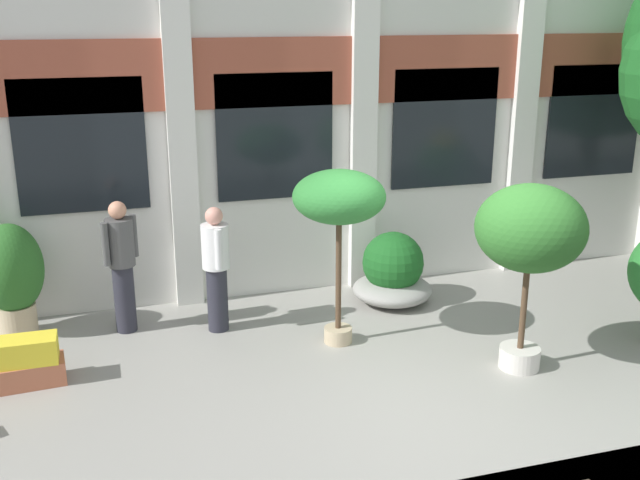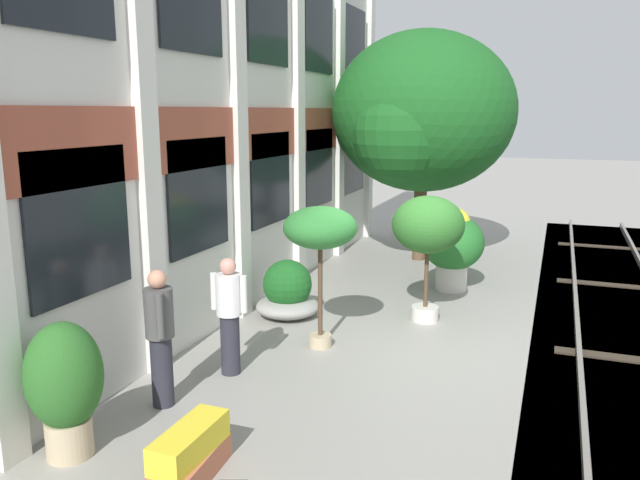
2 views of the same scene
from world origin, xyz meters
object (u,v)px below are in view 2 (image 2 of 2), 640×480
potted_plant_wide_bowl (288,293)px  potted_plant_ribbed_drum (65,383)px  broadleaf_tree (423,116)px  potted_plant_glazed_jar (453,243)px  potted_plant_square_trough (190,455)px  resident_watching_tracks (229,313)px  potted_plant_terracotta_small (428,228)px  potted_plant_tall_urn (320,231)px  resident_by_doorway (160,334)px

potted_plant_wide_bowl → potted_plant_ribbed_drum: potted_plant_ribbed_drum is taller
broadleaf_tree → potted_plant_glazed_jar: (-2.33, -1.15, -2.41)m
potted_plant_square_trough → resident_watching_tracks: size_ratio=0.67×
potted_plant_terracotta_small → resident_watching_tracks: potted_plant_terracotta_small is taller
potted_plant_wide_bowl → resident_watching_tracks: (-2.47, -0.25, 0.45)m
broadleaf_tree → resident_watching_tracks: size_ratio=3.29×
potted_plant_tall_urn → resident_by_doorway: bearing=156.1°
potted_plant_glazed_jar → potted_plant_ribbed_drum: bearing=160.5°
potted_plant_glazed_jar → potted_plant_terracotta_small: bearing=176.9°
potted_plant_square_trough → potted_plant_ribbed_drum: size_ratio=0.75×
broadleaf_tree → potted_plant_tall_urn: (-6.11, 0.19, -1.59)m
potted_plant_glazed_jar → resident_by_doorway: 6.70m
potted_plant_tall_urn → broadleaf_tree: bearing=-1.8°
potted_plant_ribbed_drum → broadleaf_tree: bearing=-8.7°
broadleaf_tree → potted_plant_tall_urn: bearing=178.2°
potted_plant_ribbed_drum → potted_plant_wide_bowl: bearing=-3.5°
potted_plant_ribbed_drum → potted_plant_tall_urn: (3.76, -1.33, 0.97)m
potted_plant_glazed_jar → resident_watching_tracks: size_ratio=1.03×
broadleaf_tree → resident_by_doorway: broadleaf_tree is taller
potted_plant_square_trough → potted_plant_terracotta_small: (5.46, -1.16, 1.34)m
potted_plant_tall_urn → resident_by_doorway: (-2.46, 1.09, -0.87)m
broadleaf_tree → resident_watching_tracks: bearing=172.5°
resident_by_doorway → potted_plant_glazed_jar: bearing=30.9°
broadleaf_tree → potted_plant_square_trough: size_ratio=4.88×
potted_plant_ribbed_drum → potted_plant_terracotta_small: (5.53, -2.56, 0.79)m
potted_plant_ribbed_drum → potted_plant_glazed_jar: bearing=-19.5°
resident_by_doorway → potted_plant_ribbed_drum: bearing=-138.1°
potted_plant_square_trough → resident_watching_tracks: bearing=20.1°
broadleaf_tree → resident_watching_tracks: 7.92m
potted_plant_glazed_jar → resident_by_doorway: bearing=158.7°
broadleaf_tree → potted_plant_terracotta_small: size_ratio=2.48×
resident_by_doorway → potted_plant_terracotta_small: bearing=23.4°
broadleaf_tree → potted_plant_square_trough: broadleaf_tree is taller
potted_plant_tall_urn → resident_by_doorway: potted_plant_tall_urn is taller
broadleaf_tree → potted_plant_tall_urn: broadleaf_tree is taller
potted_plant_terracotta_small → potted_plant_tall_urn: size_ratio=1.00×
potted_plant_square_trough → potted_plant_tall_urn: 3.99m
potted_plant_glazed_jar → potted_plant_square_trough: size_ratio=1.53×
potted_plant_ribbed_drum → resident_watching_tracks: resident_watching_tracks is taller
potted_plant_wide_bowl → potted_plant_ribbed_drum: bearing=176.5°
potted_plant_terracotta_small → potted_plant_tall_urn: 2.16m
potted_plant_terracotta_small → resident_by_doorway: bearing=151.2°
broadleaf_tree → resident_watching_tracks: broadleaf_tree is taller
potted_plant_terracotta_small → resident_watching_tracks: bearing=147.0°
potted_plant_tall_urn → potted_plant_terracotta_small: bearing=-34.9°
potted_plant_wide_bowl → resident_by_doorway: resident_by_doorway is taller
potted_plant_ribbed_drum → potted_plant_tall_urn: bearing=-19.5°
potted_plant_terracotta_small → resident_watching_tracks: (-3.11, 2.02, -0.74)m
potted_plant_square_trough → potted_plant_wide_bowl: bearing=13.0°
potted_plant_wide_bowl → potted_plant_ribbed_drum: (-4.89, 0.30, 0.39)m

